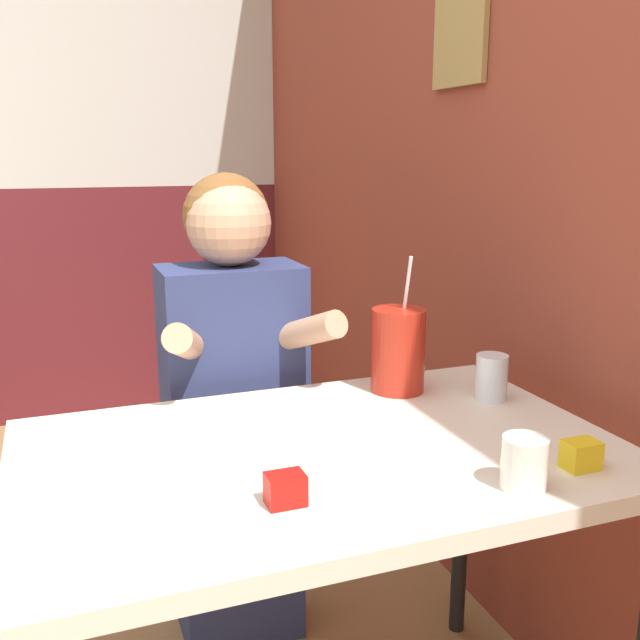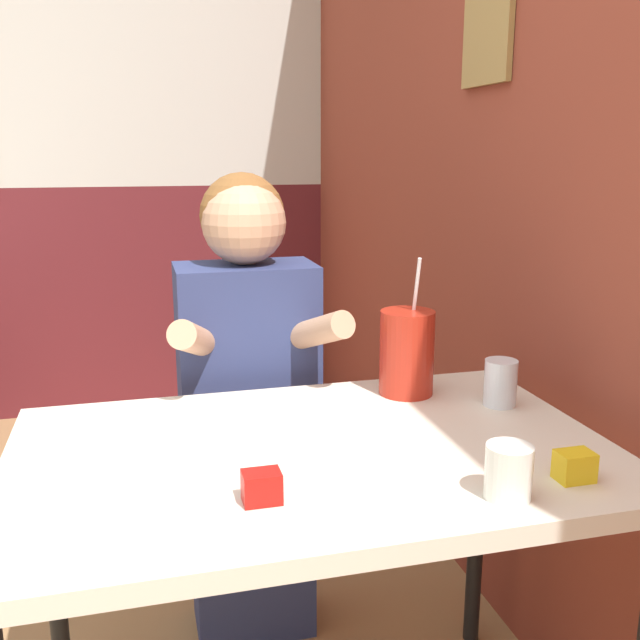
# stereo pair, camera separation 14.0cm
# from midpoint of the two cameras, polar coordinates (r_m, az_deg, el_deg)

# --- Properties ---
(brick_wall_right) EXTENTS (0.08, 4.74, 2.70)m
(brick_wall_right) POSITION_cam_midpoint_polar(r_m,az_deg,el_deg) (2.36, 5.31, 15.46)
(brick_wall_right) COLOR brown
(brick_wall_right) RESTS_ON ground_plane
(main_table) EXTENTS (1.10, 0.70, 0.73)m
(main_table) POSITION_cam_midpoint_polar(r_m,az_deg,el_deg) (1.36, -2.93, -12.88)
(main_table) COLOR beige
(main_table) RESTS_ON ground_plane
(person_seated) EXTENTS (0.42, 0.40, 1.21)m
(person_seated) POSITION_cam_midpoint_polar(r_m,az_deg,el_deg) (1.82, -9.11, -6.82)
(person_seated) COLOR navy
(person_seated) RESTS_ON ground_plane
(cocktail_pitcher) EXTENTS (0.12, 0.12, 0.31)m
(cocktail_pitcher) POSITION_cam_midpoint_polar(r_m,az_deg,el_deg) (1.60, 3.79, -2.45)
(cocktail_pitcher) COLOR #B22819
(cocktail_pitcher) RESTS_ON main_table
(glass_near_pitcher) EXTENTS (0.07, 0.07, 0.10)m
(glass_near_pitcher) POSITION_cam_midpoint_polar(r_m,az_deg,el_deg) (1.59, 11.11, -4.54)
(glass_near_pitcher) COLOR silver
(glass_near_pitcher) RESTS_ON main_table
(glass_center) EXTENTS (0.07, 0.07, 0.09)m
(glass_center) POSITION_cam_midpoint_polar(r_m,az_deg,el_deg) (1.19, 12.76, -11.18)
(glass_center) COLOR silver
(glass_center) RESTS_ON main_table
(condiment_ketchup) EXTENTS (0.06, 0.04, 0.05)m
(condiment_ketchup) POSITION_cam_midpoint_polar(r_m,az_deg,el_deg) (1.13, -6.46, -13.39)
(condiment_ketchup) COLOR #B7140F
(condiment_ketchup) RESTS_ON main_table
(condiment_mustard) EXTENTS (0.06, 0.04, 0.05)m
(condiment_mustard) POSITION_cam_midpoint_polar(r_m,az_deg,el_deg) (1.29, 17.24, -10.33)
(condiment_mustard) COLOR yellow
(condiment_mustard) RESTS_ON main_table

